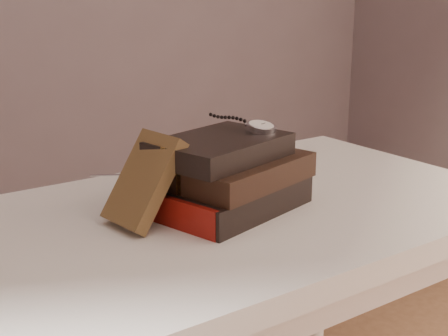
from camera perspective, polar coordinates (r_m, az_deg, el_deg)
table at (r=1.14m, az=0.95°, el=-7.79°), size 1.00×0.60×0.75m
book_stack at (r=1.07m, az=0.49°, el=-0.69°), size 0.29×0.23×0.13m
journal at (r=1.01m, az=-7.23°, el=-1.15°), size 0.12×0.11×0.14m
pocket_watch at (r=1.10m, az=3.13°, el=3.80°), size 0.06×0.16×0.02m
eyeglasses at (r=1.06m, az=-6.25°, el=-0.24°), size 0.13×0.15×0.05m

